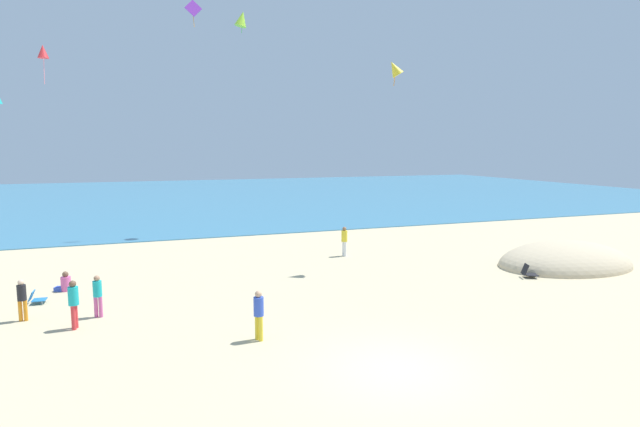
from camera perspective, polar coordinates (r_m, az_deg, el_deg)
ground_plane at (r=22.98m, az=-3.64°, el=-7.20°), size 120.00×120.00×0.00m
ocean_water at (r=63.45m, az=-14.44°, el=1.89°), size 120.00×60.00×0.05m
dune_mound at (r=28.07m, az=25.46°, el=-5.24°), size 6.98×4.88×2.40m
beach_chair_far_right at (r=24.82m, az=22.03°, el=-6.02°), size 0.79×0.73×0.62m
beach_chair_mid_beach at (r=22.00m, az=-28.91°, el=-8.18°), size 0.61×0.53×0.50m
person_0 at (r=19.25m, az=-23.39°, el=-8.09°), size 0.38×0.38×1.45m
person_1 at (r=27.44m, az=2.71°, el=-2.86°), size 0.33×0.33×1.59m
person_2 at (r=23.35m, az=-26.38°, el=-6.98°), size 0.72×0.56×0.81m
person_3 at (r=15.77m, az=-6.80°, el=-10.73°), size 0.40×0.40×1.53m
person_4 at (r=18.34m, az=-25.60°, el=-8.73°), size 0.39×0.39×1.58m
person_5 at (r=19.97m, az=-30.09°, el=-8.00°), size 0.32×0.32×1.41m
kite_purple at (r=35.87m, az=-13.83°, el=21.14°), size 1.11×0.27×1.70m
kite_yellow at (r=25.04m, az=8.26°, el=15.61°), size 0.97×0.80×1.23m
kite_red at (r=25.57m, az=-28.31°, el=15.49°), size 0.57×0.57×1.62m
kite_lime at (r=35.96m, az=-8.65°, el=20.50°), size 1.17×1.05×1.43m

